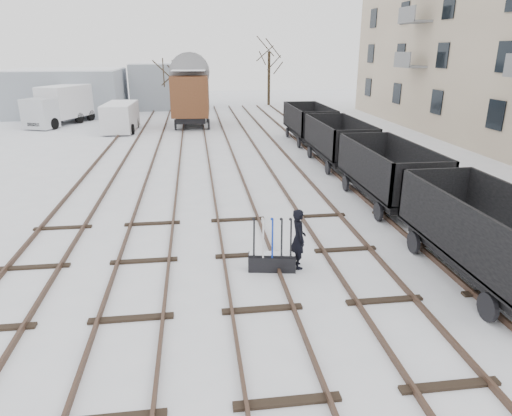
# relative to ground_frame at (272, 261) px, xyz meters

# --- Properties ---
(ground) EXTENTS (120.00, 120.00, 0.00)m
(ground) POSITION_rel_ground_frame_xyz_m (-0.57, -2.02, -0.28)
(ground) COLOR white
(ground) RESTS_ON ground
(tracks) EXTENTS (13.90, 52.00, 0.16)m
(tracks) POSITION_rel_ground_frame_xyz_m (-0.57, 11.66, -0.21)
(tracks) COLOR black
(tracks) RESTS_ON ground
(shed_left) EXTENTS (10.00, 8.00, 4.10)m
(shed_left) POSITION_rel_ground_frame_xyz_m (-13.57, 33.98, 1.76)
(shed_left) COLOR #9198A3
(shed_left) RESTS_ON ground
(shed_right) EXTENTS (7.00, 6.00, 4.50)m
(shed_right) POSITION_rel_ground_frame_xyz_m (-4.57, 37.98, 1.96)
(shed_right) COLOR #9198A3
(shed_right) RESTS_ON ground
(ground_frame) EXTENTS (1.35, 0.64, 1.49)m
(ground_frame) POSITION_rel_ground_frame_xyz_m (0.00, 0.00, 0.00)
(ground_frame) COLOR black
(ground_frame) RESTS_ON ground
(worker) EXTENTS (0.45, 0.65, 1.71)m
(worker) POSITION_rel_ground_frame_xyz_m (0.75, 0.10, 0.57)
(worker) COLOR black
(worker) RESTS_ON ground
(freight_wagon_a) EXTENTS (2.28, 5.70, 2.33)m
(freight_wagon_a) POSITION_rel_ground_frame_xyz_m (5.43, -1.27, 0.61)
(freight_wagon_a) COLOR black
(freight_wagon_a) RESTS_ON ground
(freight_wagon_b) EXTENTS (2.28, 5.70, 2.33)m
(freight_wagon_b) POSITION_rel_ground_frame_xyz_m (5.43, 5.13, 0.61)
(freight_wagon_b) COLOR black
(freight_wagon_b) RESTS_ON ground
(freight_wagon_c) EXTENTS (2.28, 5.70, 2.33)m
(freight_wagon_c) POSITION_rel_ground_frame_xyz_m (5.43, 11.53, 0.61)
(freight_wagon_c) COLOR black
(freight_wagon_c) RESTS_ON ground
(freight_wagon_d) EXTENTS (2.28, 5.70, 2.33)m
(freight_wagon_d) POSITION_rel_ground_frame_xyz_m (5.43, 17.93, 0.61)
(freight_wagon_d) COLOR black
(freight_wagon_d) RESTS_ON ground
(box_van_wagon) EXTENTS (3.27, 5.83, 4.35)m
(box_van_wagon) POSITION_rel_ground_frame_xyz_m (-2.15, 25.62, 2.25)
(box_van_wagon) COLOR black
(box_van_wagon) RESTS_ON ground
(lorry) EXTENTS (3.79, 6.96, 3.02)m
(lorry) POSITION_rel_ground_frame_xyz_m (-12.58, 27.69, 1.27)
(lorry) COLOR black
(lorry) RESTS_ON ground
(panel_van) EXTENTS (2.22, 4.78, 2.07)m
(panel_van) POSITION_rel_ground_frame_xyz_m (-7.36, 23.76, 0.79)
(panel_van) COLOR silver
(panel_van) RESTS_ON ground
(tree_far_left) EXTENTS (0.30, 0.30, 4.89)m
(tree_far_left) POSITION_rel_ground_frame_xyz_m (-3.56, 31.07, 2.16)
(tree_far_left) COLOR black
(tree_far_left) RESTS_ON ground
(tree_far_right) EXTENTS (0.30, 0.30, 5.56)m
(tree_far_right) POSITION_rel_ground_frame_xyz_m (6.17, 38.94, 2.50)
(tree_far_right) COLOR black
(tree_far_right) RESTS_ON ground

